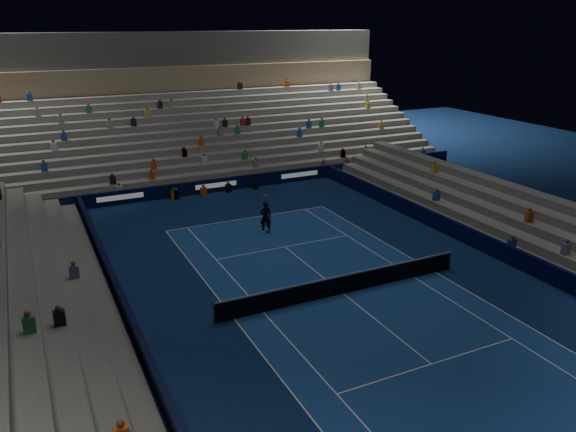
# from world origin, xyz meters

# --- Properties ---
(ground) EXTENTS (90.00, 90.00, 0.00)m
(ground) POSITION_xyz_m (0.00, 0.00, 0.00)
(ground) COLOR #0C1F4A
(ground) RESTS_ON ground
(court_surface) EXTENTS (10.97, 23.77, 0.01)m
(court_surface) POSITION_xyz_m (0.00, 0.00, 0.01)
(court_surface) COLOR navy
(court_surface) RESTS_ON ground
(sponsor_barrier_far) EXTENTS (44.00, 0.25, 1.00)m
(sponsor_barrier_far) POSITION_xyz_m (0.00, 18.50, 0.50)
(sponsor_barrier_far) COLOR black
(sponsor_barrier_far) RESTS_ON ground
(sponsor_barrier_east) EXTENTS (0.25, 37.00, 1.00)m
(sponsor_barrier_east) POSITION_xyz_m (9.70, 0.00, 0.50)
(sponsor_barrier_east) COLOR #080B33
(sponsor_barrier_east) RESTS_ON ground
(sponsor_barrier_west) EXTENTS (0.25, 37.00, 1.00)m
(sponsor_barrier_west) POSITION_xyz_m (-9.70, 0.00, 0.50)
(sponsor_barrier_west) COLOR black
(sponsor_barrier_west) RESTS_ON ground
(grandstand_main) EXTENTS (44.00, 15.20, 11.20)m
(grandstand_main) POSITION_xyz_m (0.00, 27.90, 3.38)
(grandstand_main) COLOR gray
(grandstand_main) RESTS_ON ground
(grandstand_east) EXTENTS (5.00, 37.00, 2.50)m
(grandstand_east) POSITION_xyz_m (13.17, 0.00, 0.92)
(grandstand_east) COLOR slate
(grandstand_east) RESTS_ON ground
(grandstand_west) EXTENTS (5.00, 37.00, 2.50)m
(grandstand_west) POSITION_xyz_m (-13.17, 0.00, 0.92)
(grandstand_west) COLOR slate
(grandstand_west) RESTS_ON ground
(tennis_net) EXTENTS (12.90, 0.10, 1.10)m
(tennis_net) POSITION_xyz_m (0.00, 0.00, 0.50)
(tennis_net) COLOR #B2B2B7
(tennis_net) RESTS_ON ground
(tennis_player) EXTENTS (0.81, 0.63, 1.97)m
(tennis_player) POSITION_xyz_m (-0.05, 9.02, 0.99)
(tennis_player) COLOR black
(tennis_player) RESTS_ON ground
(broadcast_camera) EXTENTS (0.53, 0.89, 0.51)m
(broadcast_camera) POSITION_xyz_m (3.00, 17.93, 0.27)
(broadcast_camera) COLOR black
(broadcast_camera) RESTS_ON ground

